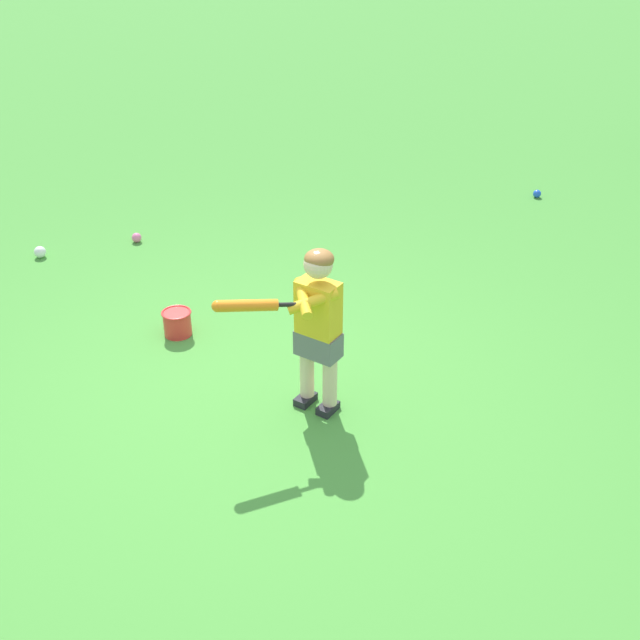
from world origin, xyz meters
name	(u,v)px	position (x,y,z in m)	size (l,w,h in m)	color
ground_plane	(252,385)	(0.00, 0.00, 0.00)	(40.00, 40.00, 0.00)	#479338
child_batter	(314,318)	(0.42, -0.22, 0.65)	(0.73, 0.45, 1.08)	#232328
play_ball_far_right	(40,252)	(-2.04, 1.85, 0.05)	(0.10, 0.10, 0.10)	white
play_ball_midfield	(537,194)	(2.54, 3.39, 0.04)	(0.08, 0.08, 0.08)	blue
play_ball_center_lawn	(137,238)	(-1.28, 2.19, 0.04)	(0.09, 0.09, 0.09)	pink
toy_bucket	(177,322)	(-0.61, 0.63, 0.10)	(0.22, 0.22, 0.19)	red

